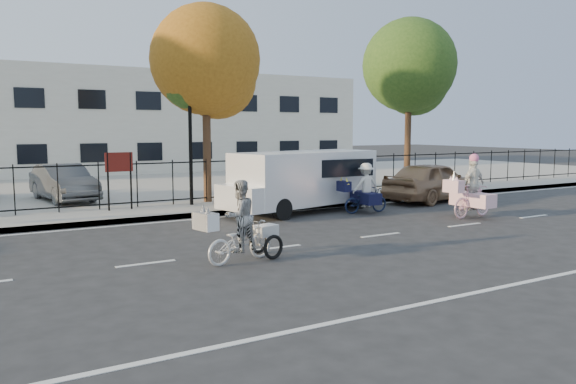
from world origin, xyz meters
TOP-DOWN VIEW (x-y plane):
  - ground at (0.00, 0.00)m, footprint 120.00×120.00m
  - road_markings at (0.00, 0.00)m, footprint 60.00×9.52m
  - curb at (0.00, 5.05)m, footprint 60.00×0.10m
  - sidewalk at (0.00, 6.10)m, footprint 60.00×2.20m
  - parking_lot at (0.00, 15.00)m, footprint 60.00×15.60m
  - iron_fence at (0.00, 7.20)m, footprint 58.00×0.06m
  - building at (0.00, 25.00)m, footprint 34.00×10.00m
  - lamppost at (0.50, 6.80)m, footprint 0.36×0.36m
  - street_sign at (-1.85, 6.80)m, footprint 0.85×0.06m
  - zebra_trike at (-1.29, -0.78)m, footprint 1.95×1.06m
  - unicorn_bike at (7.18, 0.81)m, footprint 1.94×1.36m
  - bull_bike at (4.98, 3.20)m, footprint 1.74×1.20m
  - white_van at (3.44, 4.50)m, footprint 5.79×2.90m
  - gold_sedan at (8.94, 4.27)m, footprint 4.59×2.56m
  - lot_car_c at (-3.01, 10.06)m, footprint 1.94×4.05m
  - lot_car_d at (5.23, 9.55)m, footprint 2.48×3.90m
  - tree_mid at (1.42, 7.36)m, footprint 3.76×3.76m
  - tree_east at (11.08, 7.91)m, footprint 4.06×4.06m

SIDE VIEW (x-z plane):
  - ground at x=0.00m, z-range 0.00..0.00m
  - road_markings at x=0.00m, z-range 0.00..0.01m
  - curb at x=0.00m, z-range 0.00..0.15m
  - sidewalk at x=0.00m, z-range 0.00..0.15m
  - parking_lot at x=0.00m, z-range 0.00..0.15m
  - bull_bike at x=4.98m, z-range -0.16..1.44m
  - zebra_trike at x=-1.29m, z-range -0.19..1.48m
  - unicorn_bike at x=7.18m, z-range -0.25..1.69m
  - gold_sedan at x=8.94m, z-range 0.00..1.48m
  - lot_car_d at x=5.23m, z-range 0.15..1.39m
  - lot_car_c at x=-3.01m, z-range 0.15..1.43m
  - iron_fence at x=0.00m, z-range 0.15..1.65m
  - white_van at x=3.44m, z-range 0.10..2.04m
  - street_sign at x=-1.85m, z-range 0.52..2.32m
  - building at x=0.00m, z-range 0.00..6.00m
  - lamppost at x=0.50m, z-range 0.95..5.28m
  - tree_mid at x=1.42m, z-range 1.38..8.26m
  - tree_east at x=11.08m, z-range 1.49..8.92m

